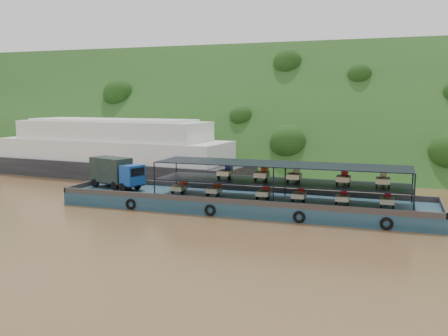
% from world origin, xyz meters
% --- Properties ---
extents(ground, '(160.00, 160.00, 0.00)m').
position_xyz_m(ground, '(0.00, 0.00, 0.00)').
color(ground, brown).
rests_on(ground, ground).
extents(hillside, '(140.00, 39.60, 39.60)m').
position_xyz_m(hillside, '(0.00, 36.00, 0.00)').
color(hillside, '#1D3C15').
rests_on(hillside, ground).
extents(cargo_barge, '(35.00, 7.18, 4.54)m').
position_xyz_m(cargo_barge, '(0.67, -1.86, 1.08)').
color(cargo_barge, '#143346').
rests_on(cargo_barge, ground).
extents(passenger_ferry, '(39.17, 12.92, 7.79)m').
position_xyz_m(passenger_ferry, '(-21.40, 12.80, 3.37)').
color(passenger_ferry, black).
rests_on(passenger_ferry, ground).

